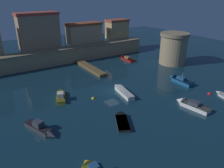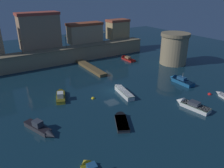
# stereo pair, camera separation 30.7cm
# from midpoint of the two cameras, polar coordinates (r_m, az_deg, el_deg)

# --- Properties ---
(ground_plane) EXTENTS (123.57, 123.57, 0.00)m
(ground_plane) POSITION_cam_midpoint_polar(r_m,az_deg,el_deg) (42.07, -0.29, -1.86)
(ground_plane) COLOR #112D3D
(quay_wall) EXTENTS (47.59, 3.81, 4.00)m
(quay_wall) POSITION_cam_midpoint_polar(r_m,az_deg,el_deg) (60.31, -11.94, 7.51)
(quay_wall) COLOR #9E8966
(quay_wall) RESTS_ON ground
(old_town_backdrop) EXTENTS (43.30, 4.68, 9.24)m
(old_town_backdrop) POSITION_cam_midpoint_polar(r_m,az_deg,el_deg) (62.18, -15.05, 13.07)
(old_town_backdrop) COLOR tan
(old_town_backdrop) RESTS_ON ground
(fortress_tower) EXTENTS (7.38, 7.38, 8.09)m
(fortress_tower) POSITION_cam_midpoint_polar(r_m,az_deg,el_deg) (59.52, 15.70, 9.03)
(fortress_tower) COLOR #9E8966
(fortress_tower) RESTS_ON ground
(pier_dock) EXTENTS (1.93, 13.37, 0.70)m
(pier_dock) POSITION_cam_midpoint_polar(r_m,az_deg,el_deg) (54.34, -6.03, 4.32)
(pier_dock) COLOR brown
(pier_dock) RESTS_ON ground
(quay_lamp_0) EXTENTS (0.32, 0.32, 3.33)m
(quay_lamp_0) POSITION_cam_midpoint_polar(r_m,az_deg,el_deg) (56.43, -23.13, 9.52)
(quay_lamp_0) COLOR black
(quay_lamp_0) RESTS_ON quay_wall
(quay_lamp_1) EXTENTS (0.32, 0.32, 3.18)m
(quay_lamp_1) POSITION_cam_midpoint_polar(r_m,az_deg,el_deg) (59.30, -12.42, 11.32)
(quay_lamp_1) COLOR black
(quay_lamp_1) RESTS_ON quay_wall
(quay_lamp_2) EXTENTS (0.32, 0.32, 3.13)m
(quay_lamp_2) POSITION_cam_midpoint_polar(r_m,az_deg,el_deg) (64.29, -2.44, 12.69)
(quay_lamp_2) COLOR black
(quay_lamp_2) RESTS_ON quay_wall
(moored_boat_1) EXTENTS (2.45, 7.22, 1.27)m
(moored_boat_1) POSITION_cam_midpoint_polar(r_m,az_deg,el_deg) (41.11, 2.49, -1.81)
(moored_boat_1) COLOR white
(moored_boat_1) RESTS_ON ground
(moored_boat_2) EXTENTS (1.74, 5.63, 1.57)m
(moored_boat_2) POSITION_cam_midpoint_polar(r_m,az_deg,el_deg) (61.96, 3.45, 6.76)
(moored_boat_2) COLOR red
(moored_boat_2) RESTS_ON ground
(moored_boat_3) EXTENTS (3.32, 5.92, 1.89)m
(moored_boat_3) POSITION_cam_midpoint_polar(r_m,az_deg,el_deg) (40.59, -13.57, -2.86)
(moored_boat_3) COLOR gold
(moored_boat_3) RESTS_ON ground
(moored_boat_4) EXTENTS (3.91, 5.49, 1.62)m
(moored_boat_4) POSITION_cam_midpoint_polar(r_m,az_deg,el_deg) (32.80, 2.21, -9.20)
(moored_boat_4) COLOR #333338
(moored_boat_4) RESTS_ON ground
(moored_boat_5) EXTENTS (2.63, 6.14, 1.74)m
(moored_boat_5) POSITION_cam_midpoint_polar(r_m,az_deg,el_deg) (38.55, 19.64, -5.06)
(moored_boat_5) COLOR white
(moored_boat_5) RESTS_ON ground
(moored_boat_6) EXTENTS (3.26, 6.01, 1.74)m
(moored_boat_6) POSITION_cam_midpoint_polar(r_m,az_deg,el_deg) (31.82, -18.39, -11.16)
(moored_boat_6) COLOR #333338
(moored_boat_6) RESTS_ON ground
(moored_boat_8) EXTENTS (1.85, 6.02, 2.79)m
(moored_boat_8) POSITION_cam_midpoint_polar(r_m,az_deg,el_deg) (48.18, 17.04, 1.04)
(moored_boat_8) COLOR #195689
(moored_boat_8) RESTS_ON ground
(mooring_buoy_0) EXTENTS (0.64, 0.64, 0.64)m
(mooring_buoy_0) POSITION_cam_midpoint_polar(r_m,az_deg,el_deg) (39.30, -5.21, -3.86)
(mooring_buoy_0) COLOR yellow
(mooring_buoy_0) RESTS_ON ground
(mooring_buoy_1) EXTENTS (0.68, 0.68, 0.68)m
(mooring_buoy_1) POSITION_cam_midpoint_polar(r_m,az_deg,el_deg) (44.67, 24.03, -2.46)
(mooring_buoy_1) COLOR red
(mooring_buoy_1) RESTS_ON ground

